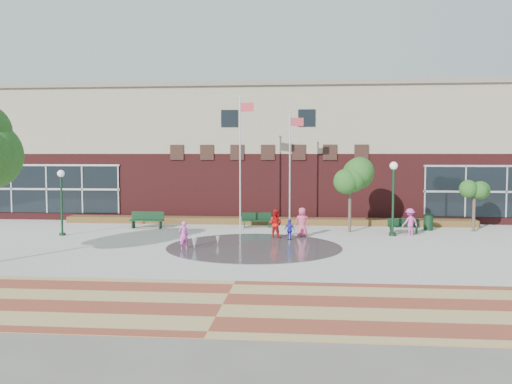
# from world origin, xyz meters

# --- Properties ---
(ground) EXTENTS (120.00, 120.00, 0.00)m
(ground) POSITION_xyz_m (0.00, 0.00, 0.00)
(ground) COLOR #666056
(ground) RESTS_ON ground
(plaza_concrete) EXTENTS (46.00, 18.00, 0.01)m
(plaza_concrete) POSITION_xyz_m (0.00, 4.00, 0.00)
(plaza_concrete) COLOR #A8A8A0
(plaza_concrete) RESTS_ON ground
(paver_band) EXTENTS (46.00, 6.00, 0.01)m
(paver_band) POSITION_xyz_m (0.00, -7.00, 0.00)
(paver_band) COLOR brown
(paver_band) RESTS_ON ground
(splash_pad) EXTENTS (8.40, 8.40, 0.01)m
(splash_pad) POSITION_xyz_m (0.00, 3.00, 0.00)
(splash_pad) COLOR #383A3D
(splash_pad) RESTS_ON ground
(library_building) EXTENTS (44.40, 10.40, 9.20)m
(library_building) POSITION_xyz_m (0.00, 17.48, 4.64)
(library_building) COLOR #4A1819
(library_building) RESTS_ON ground
(flower_bed) EXTENTS (26.00, 1.20, 0.40)m
(flower_bed) POSITION_xyz_m (0.00, 11.60, 0.00)
(flower_bed) COLOR maroon
(flower_bed) RESTS_ON ground
(flagpole_left) EXTENTS (0.90, 0.31, 7.86)m
(flagpole_left) POSITION_xyz_m (-1.31, 8.68, 4.38)
(flagpole_left) COLOR silver
(flagpole_left) RESTS_ON ground
(flagpole_right) EXTENTS (0.87, 0.14, 7.01)m
(flagpole_right) POSITION_xyz_m (1.56, 9.49, 3.92)
(flagpole_right) COLOR silver
(flagpole_right) RESTS_ON ground
(lamp_left) EXTENTS (0.38, 0.38, 3.61)m
(lamp_left) POSITION_xyz_m (-10.84, 5.75, 2.25)
(lamp_left) COLOR black
(lamp_left) RESTS_ON ground
(lamp_right) EXTENTS (0.43, 0.43, 4.07)m
(lamp_right) POSITION_xyz_m (7.20, 7.22, 2.53)
(lamp_right) COLOR black
(lamp_right) RESTS_ON ground
(bench_left) EXTENTS (2.02, 0.58, 1.01)m
(bench_left) POSITION_xyz_m (-7.06, 9.01, 0.33)
(bench_left) COLOR black
(bench_left) RESTS_ON ground
(bench_mid) EXTENTS (1.84, 0.71, 0.90)m
(bench_mid) POSITION_xyz_m (-0.51, 9.99, 0.29)
(bench_mid) COLOR black
(bench_mid) RESTS_ON ground
(bench_right) EXTENTS (1.72, 0.51, 0.86)m
(bench_right) POSITION_xyz_m (7.94, 8.07, 0.28)
(bench_right) COLOR black
(bench_right) RESTS_ON ground
(trash_can) EXTENTS (0.58, 0.58, 0.96)m
(trash_can) POSITION_xyz_m (9.63, 9.61, 0.49)
(trash_can) COLOR black
(trash_can) RESTS_ON ground
(tree_mid) EXTENTS (2.47, 2.47, 4.17)m
(tree_mid) POSITION_xyz_m (4.98, 8.47, 3.03)
(tree_mid) COLOR #41312A
(tree_mid) RESTS_ON ground
(tree_small_right) EXTENTS (1.92, 1.92, 3.28)m
(tree_small_right) POSITION_xyz_m (12.12, 9.36, 2.39)
(tree_small_right) COLOR #41312A
(tree_small_right) RESTS_ON ground
(water_jet_a) EXTENTS (0.33, 0.33, 0.64)m
(water_jet_a) POSITION_xyz_m (-2.74, 2.15, 0.00)
(water_jet_a) COLOR white
(water_jet_a) RESTS_ON ground
(water_jet_b) EXTENTS (0.19, 0.19, 0.43)m
(water_jet_b) POSITION_xyz_m (-1.84, 3.41, 0.00)
(water_jet_b) COLOR white
(water_jet_b) RESTS_ON ground
(child_splash) EXTENTS (0.58, 0.55, 1.33)m
(child_splash) POSITION_xyz_m (-3.26, 2.17, 0.67)
(child_splash) COLOR #E449B7
(child_splash) RESTS_ON ground
(adult_red) EXTENTS (0.93, 0.84, 1.56)m
(adult_red) POSITION_xyz_m (0.87, 5.90, 0.78)
(adult_red) COLOR red
(adult_red) RESTS_ON ground
(adult_pink) EXTENTS (0.80, 0.54, 1.60)m
(adult_pink) POSITION_xyz_m (2.28, 6.53, 0.80)
(adult_pink) COLOR #CD4268
(adult_pink) RESTS_ON ground
(child_blue) EXTENTS (0.69, 0.61, 1.12)m
(child_blue) POSITION_xyz_m (1.65, 5.19, 0.56)
(child_blue) COLOR #2823AE
(child_blue) RESTS_ON ground
(person_bench) EXTENTS (1.11, 0.91, 1.50)m
(person_bench) POSITION_xyz_m (8.17, 7.49, 0.75)
(person_bench) COLOR #D247A6
(person_bench) RESTS_ON ground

